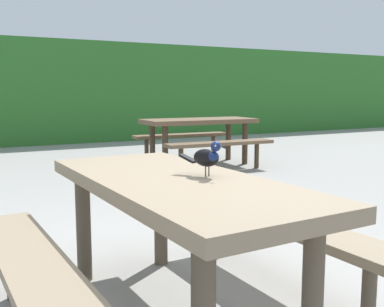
{
  "coord_description": "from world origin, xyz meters",
  "views": [
    {
      "loc": [
        -0.98,
        -2.19,
        1.17
      ],
      "look_at": [
        0.17,
        -0.06,
        0.84
      ],
      "focal_mm": 42.74,
      "sensor_mm": 36.0,
      "label": 1
    }
  ],
  "objects": [
    {
      "name": "ground_plane",
      "position": [
        0.0,
        0.0,
        0.0
      ],
      "size": [
        60.0,
        60.0,
        0.0
      ],
      "primitive_type": "plane",
      "color": "gray"
    },
    {
      "name": "bird_grackle",
      "position": [
        0.17,
        -0.22,
        0.84
      ],
      "size": [
        0.14,
        0.27,
        0.18
      ],
      "color": "black",
      "rests_on": "picnic_table_foreground"
    },
    {
      "name": "picnic_table_mid_left",
      "position": [
        2.6,
        4.18,
        0.56
      ],
      "size": [
        1.83,
        1.75,
        0.74
      ],
      "color": "brown",
      "rests_on": "ground"
    },
    {
      "name": "picnic_table_foreground",
      "position": [
        0.02,
        -0.16,
        0.56
      ],
      "size": [
        1.74,
        1.82,
        0.74
      ],
      "color": "#84725B",
      "rests_on": "ground"
    }
  ]
}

